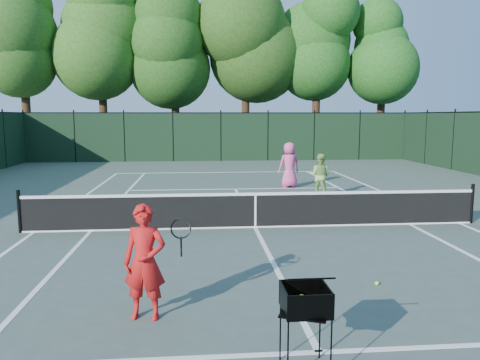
{
  "coord_description": "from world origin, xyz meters",
  "views": [
    {
      "loc": [
        -1.43,
        -11.62,
        2.84
      ],
      "look_at": [
        -0.3,
        1.0,
        1.1
      ],
      "focal_mm": 35.0,
      "sensor_mm": 36.0,
      "label": 1
    }
  ],
  "objects": [
    {
      "name": "ground",
      "position": [
        0.0,
        0.0,
        0.0
      ],
      "size": [
        90.0,
        90.0,
        0.0
      ],
      "primitive_type": "plane",
      "color": "#435148",
      "rests_on": "ground"
    },
    {
      "name": "sideline_doubles_left",
      "position": [
        -5.49,
        0.0,
        0.0
      ],
      "size": [
        0.1,
        23.77,
        0.01
      ],
      "primitive_type": "cube",
      "color": "white",
      "rests_on": "ground"
    },
    {
      "name": "sideline_doubles_right",
      "position": [
        5.49,
        0.0,
        0.0
      ],
      "size": [
        0.1,
        23.77,
        0.01
      ],
      "primitive_type": "cube",
      "color": "white",
      "rests_on": "ground"
    },
    {
      "name": "sideline_singles_left",
      "position": [
        -4.12,
        0.0,
        0.0
      ],
      "size": [
        0.1,
        23.77,
        0.01
      ],
      "primitive_type": "cube",
      "color": "white",
      "rests_on": "ground"
    },
    {
      "name": "sideline_singles_right",
      "position": [
        4.12,
        0.0,
        0.0
      ],
      "size": [
        0.1,
        23.77,
        0.01
      ],
      "primitive_type": "cube",
      "color": "white",
      "rests_on": "ground"
    },
    {
      "name": "baseline_far",
      "position": [
        0.0,
        11.88,
        0.0
      ],
      "size": [
        10.97,
        0.1,
        0.01
      ],
      "primitive_type": "cube",
      "color": "white",
      "rests_on": "ground"
    },
    {
      "name": "service_line_near",
      "position": [
        0.0,
        -6.4,
        0.0
      ],
      "size": [
        8.23,
        0.1,
        0.01
      ],
      "primitive_type": "cube",
      "color": "white",
      "rests_on": "ground"
    },
    {
      "name": "service_line_far",
      "position": [
        0.0,
        6.4,
        0.0
      ],
      "size": [
        8.23,
        0.1,
        0.01
      ],
      "primitive_type": "cube",
      "color": "white",
      "rests_on": "ground"
    },
    {
      "name": "center_service_line",
      "position": [
        0.0,
        0.0,
        0.0
      ],
      "size": [
        0.1,
        12.8,
        0.01
      ],
      "primitive_type": "cube",
      "color": "white",
      "rests_on": "ground"
    },
    {
      "name": "tennis_net",
      "position": [
        0.0,
        0.0,
        0.48
      ],
      "size": [
        11.69,
        0.09,
        1.06
      ],
      "color": "black",
      "rests_on": "ground"
    },
    {
      "name": "fence_far",
      "position": [
        0.0,
        18.0,
        1.5
      ],
      "size": [
        24.0,
        0.05,
        3.0
      ],
      "primitive_type": "cube",
      "color": "black",
      "rests_on": "ground"
    },
    {
      "name": "tree_0",
      "position": [
        -13.0,
        21.5,
        8.16
      ],
      "size": [
        6.4,
        6.4,
        13.14
      ],
      "color": "black",
      "rests_on": "ground"
    },
    {
      "name": "tree_1",
      "position": [
        -8.0,
        22.0,
        8.69
      ],
      "size": [
        6.8,
        6.8,
        13.98
      ],
      "color": "black",
      "rests_on": "ground"
    },
    {
      "name": "tree_2",
      "position": [
        -3.0,
        21.8,
        7.73
      ],
      "size": [
        6.0,
        6.0,
        12.4
      ],
      "color": "black",
      "rests_on": "ground"
    },
    {
      "name": "tree_3",
      "position": [
        2.0,
        22.3,
        9.01
      ],
      "size": [
        7.0,
        7.0,
        14.45
      ],
      "color": "black",
      "rests_on": "ground"
    },
    {
      "name": "tree_4",
      "position": [
        7.0,
        21.6,
        8.14
      ],
      "size": [
        6.2,
        6.2,
        12.97
      ],
      "color": "black",
      "rests_on": "ground"
    },
    {
      "name": "tree_5",
      "position": [
        12.0,
        22.1,
        7.71
      ],
      "size": [
        5.8,
        5.8,
        12.23
      ],
      "color": "black",
      "rests_on": "ground"
    },
    {
      "name": "coach",
      "position": [
        -2.19,
        -5.22,
        0.82
      ],
      "size": [
        0.97,
        0.57,
        1.64
      ],
      "rotation": [
        0.0,
        0.0,
        -0.15
      ],
      "color": "red",
      "rests_on": "ground"
    },
    {
      "name": "player_pink",
      "position": [
        2.17,
        6.64,
        0.9
      ],
      "size": [
        1.0,
        0.77,
        1.81
      ],
      "rotation": [
        0.0,
        0.0,
        3.38
      ],
      "color": "#E14F8B",
      "rests_on": "ground"
    },
    {
      "name": "player_green",
      "position": [
        2.79,
        4.26,
        0.77
      ],
      "size": [
        0.94,
        0.89,
        1.54
      ],
      "rotation": [
        0.0,
        0.0,
        2.6
      ],
      "color": "#8CBB5D",
      "rests_on": "ground"
    },
    {
      "name": "ball_hopper",
      "position": [
        -0.27,
        -6.76,
        0.82
      ],
      "size": [
        0.66,
        0.66,
        0.98
      ],
      "rotation": [
        0.0,
        0.0,
        -0.38
      ],
      "color": "black",
      "rests_on": "ground"
    },
    {
      "name": "loose_ball_midcourt",
      "position": [
        1.55,
        -4.26,
        0.03
      ],
      "size": [
        0.07,
        0.07,
        0.07
      ],
      "primitive_type": "sphere",
      "color": "#D0EF31",
      "rests_on": "ground"
    }
  ]
}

